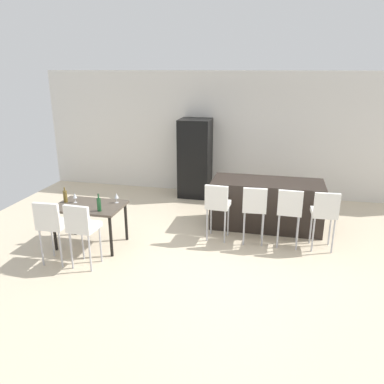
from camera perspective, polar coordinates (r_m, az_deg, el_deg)
ground_plane at (r=6.67m, az=5.01°, el=-8.14°), size 10.00×10.00×0.00m
back_wall at (r=9.13m, az=7.98°, el=8.57°), size 10.00×0.12×2.90m
kitchen_island at (r=7.41m, az=11.13°, el=-1.80°), size 2.08×0.85×0.92m
bar_chair_left at (r=6.63m, az=3.86°, el=-1.69°), size 0.42×0.42×1.05m
bar_chair_middle at (r=6.57m, az=9.40°, el=-2.09°), size 0.42×0.42×1.05m
bar_chair_right at (r=6.57m, az=14.51°, el=-2.45°), size 0.42×0.42×1.05m
bar_chair_far at (r=6.62m, az=19.40°, el=-2.77°), size 0.42×0.42×1.05m
dining_table at (r=6.67m, az=-15.16°, el=-2.56°), size 1.14×0.76×0.74m
dining_chair_near at (r=6.19m, az=-20.43°, el=-4.34°), size 0.42×0.42×1.05m
dining_chair_far at (r=5.94m, az=-16.31°, el=-4.86°), size 0.42×0.42×1.05m
wine_bottle_right at (r=6.87m, az=-18.58°, el=-0.60°), size 0.07×0.07×0.27m
wine_bottle_near at (r=6.29m, az=-13.85°, el=-1.82°), size 0.07×0.07×0.29m
wine_glass_left at (r=6.79m, az=-17.27°, el=-0.54°), size 0.07×0.07×0.17m
wine_glass_middle at (r=6.61m, az=-11.32°, el=-0.58°), size 0.07×0.07×0.17m
refrigerator at (r=8.97m, az=0.48°, el=5.11°), size 0.72×0.68×1.84m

